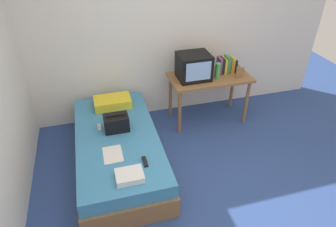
% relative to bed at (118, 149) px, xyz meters
% --- Properties ---
extents(ground_plane, '(8.00, 8.00, 0.00)m').
position_rel_bed_xyz_m(ground_plane, '(0.89, -0.88, -0.22)').
color(ground_plane, '#2D4784').
extents(wall_back, '(5.20, 0.10, 2.60)m').
position_rel_bed_xyz_m(wall_back, '(0.89, 1.12, 1.08)').
color(wall_back, silver).
rests_on(wall_back, ground).
extents(bed, '(1.00, 2.00, 0.45)m').
position_rel_bed_xyz_m(bed, '(0.00, 0.00, 0.00)').
color(bed, olive).
rests_on(bed, ground).
extents(desk, '(1.16, 0.60, 0.74)m').
position_rel_bed_xyz_m(desk, '(1.45, 0.64, 0.42)').
color(desk, olive).
rests_on(desk, ground).
extents(tv, '(0.44, 0.39, 0.36)m').
position_rel_bed_xyz_m(tv, '(1.19, 0.65, 0.70)').
color(tv, black).
rests_on(tv, desk).
extents(water_bottle, '(0.07, 0.07, 0.22)m').
position_rel_bed_xyz_m(water_bottle, '(1.53, 0.57, 0.63)').
color(water_bottle, green).
rests_on(water_bottle, desk).
extents(book_row, '(0.27, 0.17, 0.25)m').
position_rel_bed_xyz_m(book_row, '(1.72, 0.71, 0.63)').
color(book_row, '#7A3D89').
rests_on(book_row, desk).
extents(picture_frame, '(0.11, 0.02, 0.16)m').
position_rel_bed_xyz_m(picture_frame, '(1.83, 0.48, 0.59)').
color(picture_frame, olive).
rests_on(picture_frame, desk).
extents(pillow, '(0.50, 0.31, 0.12)m').
position_rel_bed_xyz_m(pillow, '(0.04, 0.68, 0.29)').
color(pillow, yellow).
rests_on(pillow, bed).
extents(handbag, '(0.30, 0.20, 0.22)m').
position_rel_bed_xyz_m(handbag, '(0.02, 0.11, 0.33)').
color(handbag, black).
rests_on(handbag, bed).
extents(magazine, '(0.21, 0.29, 0.01)m').
position_rel_bed_xyz_m(magazine, '(-0.09, -0.34, 0.23)').
color(magazine, white).
rests_on(magazine, bed).
extents(remote_dark, '(0.04, 0.16, 0.02)m').
position_rel_bed_xyz_m(remote_dark, '(0.23, -0.56, 0.24)').
color(remote_dark, black).
rests_on(remote_dark, bed).
extents(remote_silver, '(0.04, 0.14, 0.02)m').
position_rel_bed_xyz_m(remote_silver, '(-0.19, 0.20, 0.24)').
color(remote_silver, '#B7B7BC').
rests_on(remote_silver, bed).
extents(folded_towel, '(0.28, 0.22, 0.07)m').
position_rel_bed_xyz_m(folded_towel, '(0.04, -0.74, 0.26)').
color(folded_towel, white).
rests_on(folded_towel, bed).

